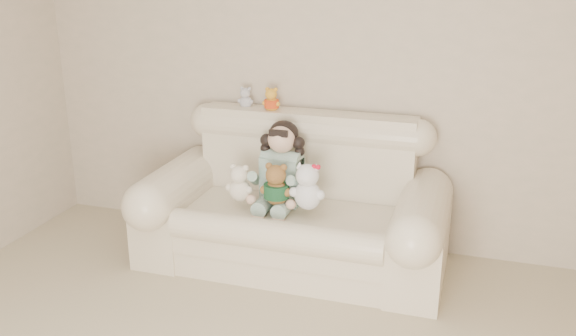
{
  "coord_description": "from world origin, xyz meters",
  "views": [
    {
      "loc": [
        1.09,
        -1.84,
        2.08
      ],
      "look_at": [
        -0.1,
        1.9,
        0.75
      ],
      "focal_mm": 39.11,
      "sensor_mm": 36.0,
      "label": 1
    }
  ],
  "objects_px": {
    "seated_child": "(282,163)",
    "cream_teddy": "(240,179)",
    "sofa": "(292,196)",
    "brown_teddy": "(276,180)",
    "white_cat": "(308,181)"
  },
  "relations": [
    {
      "from": "brown_teddy",
      "to": "cream_teddy",
      "type": "xyz_separation_m",
      "value": [
        -0.26,
        -0.01,
        -0.02
      ]
    },
    {
      "from": "sofa",
      "to": "seated_child",
      "type": "xyz_separation_m",
      "value": [
        -0.1,
        0.08,
        0.21
      ]
    },
    {
      "from": "seated_child",
      "to": "brown_teddy",
      "type": "relative_size",
      "value": 1.77
    },
    {
      "from": "sofa",
      "to": "white_cat",
      "type": "xyz_separation_m",
      "value": [
        0.15,
        -0.15,
        0.17
      ]
    },
    {
      "from": "seated_child",
      "to": "cream_teddy",
      "type": "bearing_deg",
      "value": -127.41
    },
    {
      "from": "sofa",
      "to": "brown_teddy",
      "type": "distance_m",
      "value": 0.22
    },
    {
      "from": "brown_teddy",
      "to": "cream_teddy",
      "type": "distance_m",
      "value": 0.26
    },
    {
      "from": "seated_child",
      "to": "cream_teddy",
      "type": "relative_size",
      "value": 1.98
    },
    {
      "from": "sofa",
      "to": "seated_child",
      "type": "relative_size",
      "value": 3.49
    },
    {
      "from": "cream_teddy",
      "to": "seated_child",
      "type": "bearing_deg",
      "value": 33.94
    },
    {
      "from": "sofa",
      "to": "cream_teddy",
      "type": "distance_m",
      "value": 0.39
    },
    {
      "from": "seated_child",
      "to": "brown_teddy",
      "type": "height_order",
      "value": "seated_child"
    },
    {
      "from": "white_cat",
      "to": "cream_teddy",
      "type": "height_order",
      "value": "white_cat"
    },
    {
      "from": "sofa",
      "to": "seated_child",
      "type": "height_order",
      "value": "sofa"
    },
    {
      "from": "brown_teddy",
      "to": "white_cat",
      "type": "distance_m",
      "value": 0.22
    }
  ]
}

